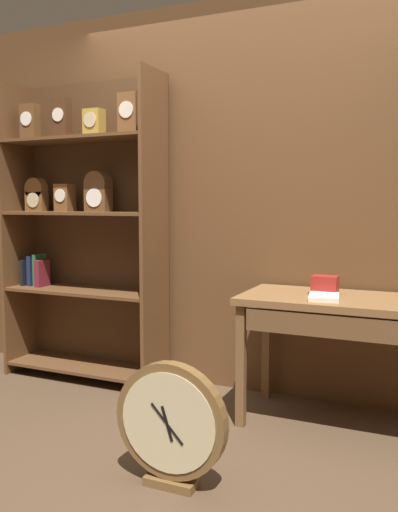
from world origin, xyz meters
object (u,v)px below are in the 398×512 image
object	(u,v)px
bookshelf	(84,226)
open_repair_manual	(324,297)
toolbox_small	(325,285)
round_clock_large	(171,424)
workbench	(353,315)

from	to	relation	value
bookshelf	open_repair_manual	world-z (taller)	bookshelf
bookshelf	toolbox_small	xyz separation A→B (m)	(1.74, -0.08, -0.31)
round_clock_large	open_repair_manual	bearing A→B (deg)	61.05
bookshelf	toolbox_small	size ratio (longest dim) A/B	14.70
workbench	round_clock_large	bearing A→B (deg)	-123.37
bookshelf	toolbox_small	bearing A→B (deg)	-2.76
workbench	round_clock_large	size ratio (longest dim) A/B	2.19
bookshelf	round_clock_large	bearing A→B (deg)	-41.47
open_repair_manual	workbench	bearing A→B (deg)	19.11
bookshelf	workbench	world-z (taller)	bookshelf
toolbox_small	open_repair_manual	size ratio (longest dim) A/B	0.66
bookshelf	round_clock_large	distance (m)	1.88
round_clock_large	workbench	bearing A→B (deg)	56.63
bookshelf	open_repair_manual	size ratio (longest dim) A/B	9.71
bookshelf	open_repair_manual	xyz separation A→B (m)	(1.77, -0.24, -0.35)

